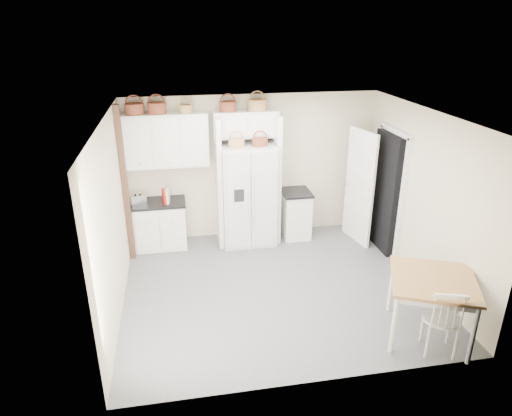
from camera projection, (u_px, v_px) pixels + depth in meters
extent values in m
plane|color=#4C4C4D|center=(276.00, 287.00, 6.95)|extent=(4.50, 4.50, 0.00)
plane|color=white|center=(279.00, 117.00, 5.95)|extent=(4.50, 4.50, 0.00)
plane|color=beige|center=(253.00, 167.00, 8.27)|extent=(4.50, 0.00, 4.50)
plane|color=beige|center=(113.00, 220.00, 6.08)|extent=(0.00, 4.00, 4.00)
plane|color=beige|center=(424.00, 198.00, 6.82)|extent=(0.00, 4.00, 4.00)
cube|color=silver|center=(248.00, 195.00, 8.08)|extent=(0.93, 0.75, 1.80)
cube|color=white|center=(160.00, 225.00, 8.05)|extent=(0.88, 0.56, 0.82)
cube|color=white|center=(295.00, 215.00, 8.45)|extent=(0.48, 0.58, 0.85)
cube|color=#9C6033|center=(429.00, 307.00, 5.74)|extent=(1.32, 1.32, 0.84)
cube|color=white|center=(442.00, 318.00, 5.45)|extent=(0.56, 0.54, 0.93)
cube|color=black|center=(158.00, 203.00, 7.89)|extent=(0.92, 0.59, 0.04)
cube|color=black|center=(296.00, 192.00, 8.28)|extent=(0.52, 0.62, 0.04)
cube|color=silver|center=(138.00, 200.00, 7.74)|extent=(0.28, 0.21, 0.17)
cube|color=#B70F0D|center=(164.00, 196.00, 7.78)|extent=(0.07, 0.17, 0.25)
cube|color=beige|center=(168.00, 196.00, 7.79)|extent=(0.06, 0.17, 0.25)
cylinder|color=brown|center=(134.00, 109.00, 7.35)|extent=(0.31, 0.31, 0.17)
cylinder|color=brown|center=(157.00, 108.00, 7.41)|extent=(0.30, 0.30, 0.18)
cylinder|color=#9A5C38|center=(186.00, 109.00, 7.50)|extent=(0.22, 0.22, 0.13)
cylinder|color=brown|center=(228.00, 106.00, 7.61)|extent=(0.29, 0.29, 0.16)
cylinder|color=#9A5C38|center=(257.00, 105.00, 7.68)|extent=(0.32, 0.32, 0.18)
cylinder|color=#9A5C38|center=(236.00, 143.00, 7.59)|extent=(0.27, 0.27, 0.15)
cylinder|color=brown|center=(260.00, 142.00, 7.65)|extent=(0.26, 0.26, 0.14)
cube|color=white|center=(166.00, 140.00, 7.64)|extent=(1.40, 0.34, 0.90)
cube|color=white|center=(246.00, 124.00, 7.77)|extent=(1.12, 0.34, 0.45)
cube|color=white|center=(219.00, 182.00, 7.94)|extent=(0.08, 0.60, 2.30)
cube|color=white|center=(276.00, 179.00, 8.11)|extent=(0.08, 0.60, 2.30)
cube|color=#382413|center=(125.00, 186.00, 7.32)|extent=(0.09, 0.09, 2.60)
cube|color=black|center=(387.00, 193.00, 7.82)|extent=(0.18, 0.85, 2.05)
cube|color=white|center=(359.00, 187.00, 8.07)|extent=(0.21, 0.79, 2.05)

